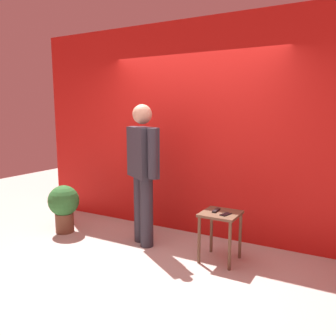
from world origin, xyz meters
TOP-DOWN VIEW (x-y plane):
  - ground_plane at (0.00, 0.00)m, footprint 12.00×12.00m
  - back_wall_red at (0.00, 1.22)m, footprint 5.32×0.12m
  - standing_person at (-0.37, 0.47)m, footprint 0.66×0.49m
  - side_table at (0.70, 0.47)m, footprint 0.43×0.43m
  - cell_phone at (0.78, 0.41)m, footprint 0.10×0.16m
  - tv_remote at (0.63, 0.49)m, footprint 0.05×0.17m
  - potted_plant at (-1.61, 0.27)m, footprint 0.44×0.44m

SIDE VIEW (x-z plane):
  - ground_plane at x=0.00m, z-range 0.00..0.00m
  - potted_plant at x=-1.61m, z-range 0.06..0.75m
  - side_table at x=0.70m, z-range 0.18..0.76m
  - cell_phone at x=0.78m, z-range 0.58..0.59m
  - tv_remote at x=0.63m, z-range 0.58..0.60m
  - standing_person at x=-0.37m, z-range 0.11..1.93m
  - back_wall_red at x=0.00m, z-range 0.00..2.94m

